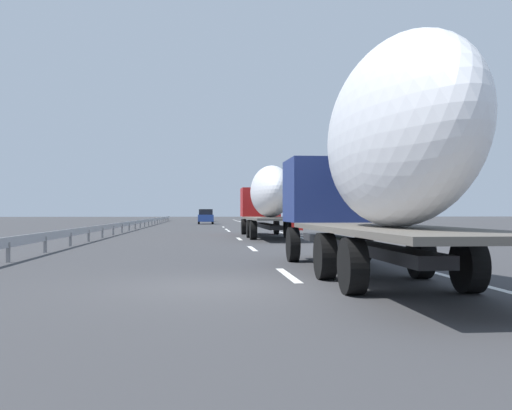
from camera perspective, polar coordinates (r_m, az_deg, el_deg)
name	(u,v)px	position (r m, az deg, el deg)	size (l,w,h in m)	color
ground_plane	(205,229)	(51.75, -4.98, -2.34)	(260.00, 260.00, 0.00)	#38383A
lane_stripe_0	(288,275)	(13.96, 3.15, -6.86)	(3.20, 0.20, 0.01)	white
lane_stripe_1	(252,249)	(23.92, -0.37, -4.28)	(3.20, 0.20, 0.01)	white
lane_stripe_2	(239,239)	(32.53, -1.66, -3.33)	(3.20, 0.20, 0.01)	white
lane_stripe_3	(229,231)	(45.84, -2.69, -2.56)	(3.20, 0.20, 0.01)	white
lane_stripe_4	(226,229)	(50.31, -2.92, -2.39)	(3.20, 0.20, 0.01)	white
lane_stripe_5	(223,227)	(57.94, -3.22, -2.16)	(3.20, 0.20, 0.01)	white
edge_line_right	(261,227)	(57.04, 0.54, -2.19)	(110.00, 0.20, 0.01)	white
truck_lead	(268,197)	(34.24, 1.19, 0.78)	(13.86, 2.55, 4.12)	#B21919
truck_trailing	(378,156)	(13.07, 11.84, 4.70)	(12.98, 2.55, 4.92)	navy
car_blue_sedan	(206,217)	(72.39, -4.94, -1.13)	(4.20, 1.92, 1.83)	#28479E
car_white_van	(206,215)	(90.55, -4.94, -1.02)	(4.50, 1.81, 1.93)	white
road_sign	(279,205)	(52.92, 2.29, 0.01)	(0.10, 0.90, 3.08)	gray
tree_0	(299,190)	(83.59, 4.21, 1.51)	(2.90, 2.90, 7.48)	#472D19
tree_1	(342,186)	(54.77, 8.46, 1.80)	(3.67, 3.67, 6.13)	#472D19
tree_2	(311,197)	(71.22, 5.41, 0.78)	(3.86, 3.86, 5.32)	#472D19
tree_3	(300,186)	(74.22, 4.32, 1.83)	(2.86, 2.86, 7.74)	#472D19
guardrail_median	(140,222)	(55.04, -11.25, -1.63)	(94.00, 0.10, 0.76)	#9EA0A5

